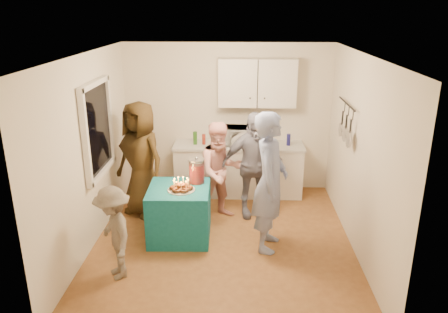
{
  "coord_description": "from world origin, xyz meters",
  "views": [
    {
      "loc": [
        0.23,
        -5.48,
        3.16
      ],
      "look_at": [
        0.0,
        0.35,
        1.15
      ],
      "focal_mm": 35.0,
      "sensor_mm": 36.0,
      "label": 1
    }
  ],
  "objects_px": {
    "punch_jar": "(197,172)",
    "woman_back_left": "(141,159)",
    "counter": "(238,170)",
    "microwave": "(238,136)",
    "woman_back_right": "(253,165)",
    "party_table": "(180,213)",
    "child_near_left": "(114,233)",
    "woman_back_center": "(221,172)",
    "man_birthday": "(270,182)"
  },
  "relations": [
    {
      "from": "party_table",
      "to": "punch_jar",
      "type": "xyz_separation_m",
      "value": [
        0.23,
        0.21,
        0.55
      ]
    },
    {
      "from": "counter",
      "to": "woman_back_center",
      "type": "height_order",
      "value": "woman_back_center"
    },
    {
      "from": "punch_jar",
      "to": "child_near_left",
      "type": "bearing_deg",
      "value": -126.01
    },
    {
      "from": "party_table",
      "to": "microwave",
      "type": "bearing_deg",
      "value": 63.01
    },
    {
      "from": "punch_jar",
      "to": "woman_back_right",
      "type": "relative_size",
      "value": 0.2
    },
    {
      "from": "punch_jar",
      "to": "woman_back_left",
      "type": "height_order",
      "value": "woman_back_left"
    },
    {
      "from": "microwave",
      "to": "woman_back_left",
      "type": "height_order",
      "value": "woman_back_left"
    },
    {
      "from": "woman_back_right",
      "to": "party_table",
      "type": "bearing_deg",
      "value": -156.16
    },
    {
      "from": "woman_back_left",
      "to": "woman_back_center",
      "type": "relative_size",
      "value": 1.18
    },
    {
      "from": "microwave",
      "to": "woman_back_left",
      "type": "xyz_separation_m",
      "value": [
        -1.51,
        -0.82,
        -0.15
      ]
    },
    {
      "from": "woman_back_right",
      "to": "child_near_left",
      "type": "bearing_deg",
      "value": -145.98
    },
    {
      "from": "woman_back_left",
      "to": "counter",
      "type": "bearing_deg",
      "value": 61.48
    },
    {
      "from": "woman_back_left",
      "to": "woman_back_center",
      "type": "xyz_separation_m",
      "value": [
        1.25,
        -0.15,
        -0.14
      ]
    },
    {
      "from": "counter",
      "to": "woman_back_left",
      "type": "bearing_deg",
      "value": -151.54
    },
    {
      "from": "microwave",
      "to": "child_near_left",
      "type": "relative_size",
      "value": 0.47
    },
    {
      "from": "counter",
      "to": "party_table",
      "type": "relative_size",
      "value": 2.59
    },
    {
      "from": "counter",
      "to": "man_birthday",
      "type": "bearing_deg",
      "value": -76.71
    },
    {
      "from": "man_birthday",
      "to": "child_near_left",
      "type": "height_order",
      "value": "man_birthday"
    },
    {
      "from": "microwave",
      "to": "woman_back_right",
      "type": "bearing_deg",
      "value": -73.12
    },
    {
      "from": "man_birthday",
      "to": "woman_back_right",
      "type": "height_order",
      "value": "man_birthday"
    },
    {
      "from": "counter",
      "to": "microwave",
      "type": "height_order",
      "value": "microwave"
    },
    {
      "from": "counter",
      "to": "child_near_left",
      "type": "height_order",
      "value": "child_near_left"
    },
    {
      "from": "woman_back_center",
      "to": "child_near_left",
      "type": "relative_size",
      "value": 1.31
    },
    {
      "from": "microwave",
      "to": "woman_back_right",
      "type": "height_order",
      "value": "woman_back_right"
    },
    {
      "from": "punch_jar",
      "to": "woman_back_center",
      "type": "bearing_deg",
      "value": 52.37
    },
    {
      "from": "microwave",
      "to": "man_birthday",
      "type": "relative_size",
      "value": 0.29
    },
    {
      "from": "party_table",
      "to": "woman_back_center",
      "type": "xyz_separation_m",
      "value": [
        0.56,
        0.63,
        0.39
      ]
    },
    {
      "from": "counter",
      "to": "woman_back_center",
      "type": "distance_m",
      "value": 1.06
    },
    {
      "from": "microwave",
      "to": "party_table",
      "type": "height_order",
      "value": "microwave"
    },
    {
      "from": "microwave",
      "to": "woman_back_left",
      "type": "distance_m",
      "value": 1.72
    },
    {
      "from": "woman_back_left",
      "to": "child_near_left",
      "type": "height_order",
      "value": "woman_back_left"
    },
    {
      "from": "counter",
      "to": "child_near_left",
      "type": "distance_m",
      "value": 2.99
    },
    {
      "from": "man_birthday",
      "to": "woman_back_left",
      "type": "xyz_separation_m",
      "value": [
        -1.95,
        0.99,
        -0.05
      ]
    },
    {
      "from": "microwave",
      "to": "woman_back_center",
      "type": "height_order",
      "value": "woman_back_center"
    },
    {
      "from": "party_table",
      "to": "woman_back_left",
      "type": "height_order",
      "value": "woman_back_left"
    },
    {
      "from": "counter",
      "to": "punch_jar",
      "type": "bearing_deg",
      "value": -113.04
    },
    {
      "from": "party_table",
      "to": "child_near_left",
      "type": "distance_m",
      "value": 1.21
    },
    {
      "from": "woman_back_left",
      "to": "party_table",
      "type": "bearing_deg",
      "value": -15.29
    },
    {
      "from": "man_birthday",
      "to": "party_table",
      "type": "bearing_deg",
      "value": 90.05
    },
    {
      "from": "woman_back_right",
      "to": "counter",
      "type": "bearing_deg",
      "value": 92.73
    },
    {
      "from": "counter",
      "to": "child_near_left",
      "type": "bearing_deg",
      "value": -119.51
    },
    {
      "from": "woman_back_center",
      "to": "child_near_left",
      "type": "distance_m",
      "value": 2.03
    },
    {
      "from": "party_table",
      "to": "man_birthday",
      "type": "relative_size",
      "value": 0.44
    },
    {
      "from": "party_table",
      "to": "woman_back_left",
      "type": "relative_size",
      "value": 0.47
    },
    {
      "from": "microwave",
      "to": "party_table",
      "type": "xyz_separation_m",
      "value": [
        -0.81,
        -1.6,
        -0.68
      ]
    },
    {
      "from": "child_near_left",
      "to": "man_birthday",
      "type": "bearing_deg",
      "value": 82.34
    },
    {
      "from": "party_table",
      "to": "child_near_left",
      "type": "height_order",
      "value": "child_near_left"
    },
    {
      "from": "punch_jar",
      "to": "man_birthday",
      "type": "bearing_deg",
      "value": -22.87
    },
    {
      "from": "punch_jar",
      "to": "woman_back_center",
      "type": "height_order",
      "value": "woman_back_center"
    },
    {
      "from": "counter",
      "to": "woman_back_left",
      "type": "xyz_separation_m",
      "value": [
        -1.52,
        -0.82,
        0.48
      ]
    }
  ]
}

